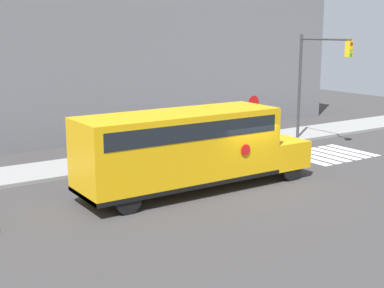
{
  "coord_description": "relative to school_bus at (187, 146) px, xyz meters",
  "views": [
    {
      "loc": [
        -13.17,
        -16.09,
        6.14
      ],
      "look_at": [
        -1.67,
        1.2,
        1.73
      ],
      "focal_mm": 50.0,
      "sensor_mm": 36.0,
      "label": 1
    }
  ],
  "objects": [
    {
      "name": "ground_plane",
      "position": [
        2.22,
        -0.7,
        -1.79
      ],
      "size": [
        60.0,
        60.0,
        0.0
      ],
      "primitive_type": "plane",
      "color": "#3A3838"
    },
    {
      "name": "stop_sign",
      "position": [
        7.27,
        4.74,
        0.05
      ],
      "size": [
        0.7,
        0.1,
        2.8
      ],
      "color": "#38383A",
      "rests_on": "ground"
    },
    {
      "name": "traffic_light",
      "position": [
        10.72,
        3.77,
        2.14
      ],
      "size": [
        0.28,
        3.58,
        5.95
      ],
      "color": "#38383A",
      "rests_on": "ground"
    },
    {
      "name": "crosswalk_stripes",
      "position": [
        9.45,
        1.3,
        -1.79
      ],
      "size": [
        4.0,
        3.2,
        0.01
      ],
      "color": "white",
      "rests_on": "ground"
    },
    {
      "name": "building_backdrop",
      "position": [
        2.22,
        12.3,
        3.69
      ],
      "size": [
        32.0,
        4.0,
        10.96
      ],
      "color": "slate",
      "rests_on": "ground"
    },
    {
      "name": "school_bus",
      "position": [
        0.0,
        0.0,
        0.0
      ],
      "size": [
        9.8,
        2.57,
        3.14
      ],
      "color": "#EAA80F",
      "rests_on": "ground"
    },
    {
      "name": "sidewalk_strip",
      "position": [
        2.22,
        5.8,
        -1.72
      ],
      "size": [
        44.0,
        3.0,
        0.15
      ],
      "color": "gray",
      "rests_on": "ground"
    }
  ]
}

